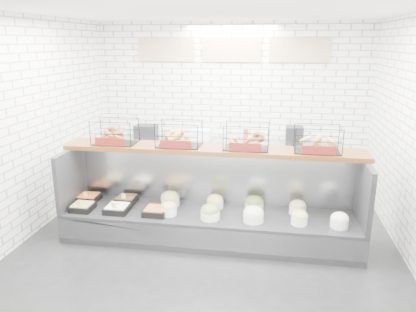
# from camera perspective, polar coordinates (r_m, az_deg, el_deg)

# --- Properties ---
(ground) EXTENTS (5.50, 5.50, 0.00)m
(ground) POSITION_cam_1_polar(r_m,az_deg,el_deg) (5.49, -0.28, -12.99)
(ground) COLOR black
(ground) RESTS_ON ground
(room_shell) EXTENTS (5.02, 5.51, 3.01)m
(room_shell) POSITION_cam_1_polar(r_m,az_deg,el_deg) (5.44, 0.76, 9.62)
(room_shell) COLOR white
(room_shell) RESTS_ON ground
(display_case) EXTENTS (4.00, 0.90, 1.20)m
(display_case) POSITION_cam_1_polar(r_m,az_deg,el_deg) (5.64, 0.27, -8.40)
(display_case) COLOR black
(display_case) RESTS_ON ground
(bagel_shelf) EXTENTS (4.10, 0.50, 0.40)m
(bagel_shelf) POSITION_cam_1_polar(r_m,az_deg,el_deg) (5.47, 0.60, 2.35)
(bagel_shelf) COLOR #46240F
(bagel_shelf) RESTS_ON display_case
(prep_counter) EXTENTS (4.00, 0.60, 1.20)m
(prep_counter) POSITION_cam_1_polar(r_m,az_deg,el_deg) (7.54, 2.73, -0.99)
(prep_counter) COLOR #93969B
(prep_counter) RESTS_ON ground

